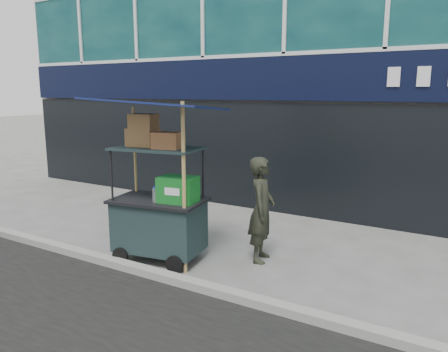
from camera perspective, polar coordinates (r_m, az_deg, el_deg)
The scene contains 4 objects.
ground at distance 6.59m, azimuth -6.77°, elevation -12.74°, with size 80.00×80.00×0.00m, color #5F5F5B.
curb at distance 6.42m, azimuth -7.90°, elevation -12.84°, with size 80.00×0.18×0.12m, color gray.
vendor_cart at distance 6.90m, azimuth -8.41°, elevation -3.75°, with size 2.10×1.64×2.57m.
vendor_man at distance 6.85m, azimuth 4.94°, elevation -4.39°, with size 0.61×0.40×1.66m, color #25281D.
Camera 1 is at (3.73, -4.74, 2.65)m, focal length 35.00 mm.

